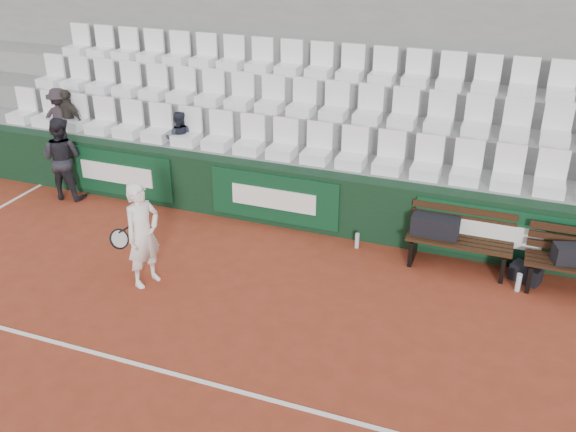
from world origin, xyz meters
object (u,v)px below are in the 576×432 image
object	(u,v)px
ball_kid	(62,158)
water_bottle_far	(518,282)
spectator_b	(66,97)
sports_bag_left	(435,226)
spectator_c	(177,114)
sports_bag_right	(575,254)
water_bottle_near	(357,241)
sports_bag_ground	(526,273)
spectator_a	(57,95)
bench_left	(458,254)
tennis_player	(143,235)

from	to	relation	value
ball_kid	water_bottle_far	bearing A→B (deg)	170.34
spectator_b	sports_bag_left	bearing A→B (deg)	-176.17
sports_bag_left	spectator_b	size ratio (longest dim) A/B	0.59
spectator_c	sports_bag_right	bearing A→B (deg)	148.88
water_bottle_near	spectator_b	world-z (taller)	spectator_b
water_bottle_near	ball_kid	bearing A→B (deg)	-179.70
sports_bag_right	sports_bag_ground	distance (m)	0.72
sports_bag_ground	water_bottle_far	xyz separation A→B (m)	(-0.09, -0.31, 0.01)
water_bottle_near	spectator_c	xyz separation A→B (m)	(-3.55, 0.87, 1.38)
water_bottle_far	spectator_a	bearing A→B (deg)	171.49
water_bottle_near	water_bottle_far	distance (m)	2.44
spectator_a	spectator_b	xyz separation A→B (m)	(0.20, 0.00, -0.01)
bench_left	ball_kid	xyz separation A→B (m)	(-6.96, 0.03, 0.53)
sports_bag_right	spectator_a	xyz separation A→B (m)	(-9.16, 1.02, 1.01)
bench_left	water_bottle_far	size ratio (longest dim) A/B	5.59
bench_left	spectator_c	xyz separation A→B (m)	(-5.08, 0.93, 1.28)
spectator_c	water_bottle_far	bearing A→B (deg)	145.58
sports_bag_left	spectator_c	size ratio (longest dim) A/B	0.68
sports_bag_left	spectator_a	bearing A→B (deg)	173.03
water_bottle_near	spectator_c	size ratio (longest dim) A/B	0.24
water_bottle_far	spectator_a	distance (m)	8.73
sports_bag_right	ball_kid	size ratio (longest dim) A/B	0.37
water_bottle_near	spectator_a	bearing A→B (deg)	171.86
sports_bag_right	tennis_player	world-z (taller)	tennis_player
spectator_a	spectator_b	size ratio (longest dim) A/B	1.01
tennis_player	sports_bag_left	bearing A→B (deg)	28.66
bench_left	sports_bag_right	world-z (taller)	sports_bag_right
water_bottle_near	water_bottle_far	size ratio (longest dim) A/B	0.91
ball_kid	spectator_b	distance (m)	1.31
water_bottle_near	sports_bag_right	bearing A→B (deg)	-2.74
sports_bag_right	sports_bag_left	bearing A→B (deg)	176.04
water_bottle_near	water_bottle_far	bearing A→B (deg)	-9.44
bench_left	spectator_c	bearing A→B (deg)	169.64
sports_bag_right	water_bottle_far	size ratio (longest dim) A/B	2.07
sports_bag_ground	water_bottle_far	size ratio (longest dim) A/B	1.52
water_bottle_near	spectator_c	bearing A→B (deg)	166.18
sports_bag_ground	spectator_b	world-z (taller)	spectator_b
spectator_a	sports_bag_left	bearing A→B (deg)	154.49
water_bottle_near	spectator_b	distance (m)	6.14
sports_bag_right	tennis_player	xyz separation A→B (m)	(-5.57, -1.88, 0.18)
sports_bag_right	spectator_c	size ratio (longest dim) A/B	0.55
water_bottle_near	tennis_player	size ratio (longest dim) A/B	0.16
bench_left	sports_bag_left	bearing A→B (deg)	173.64
sports_bag_left	sports_bag_right	distance (m)	1.90
tennis_player	water_bottle_near	bearing A→B (deg)	38.84
sports_bag_left	ball_kid	distance (m)	6.59
sports_bag_ground	tennis_player	size ratio (longest dim) A/B	0.27
sports_bag_right	spectator_b	distance (m)	9.07
sports_bag_left	spectator_c	distance (m)	4.88
sports_bag_left	spectator_c	world-z (taller)	spectator_c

